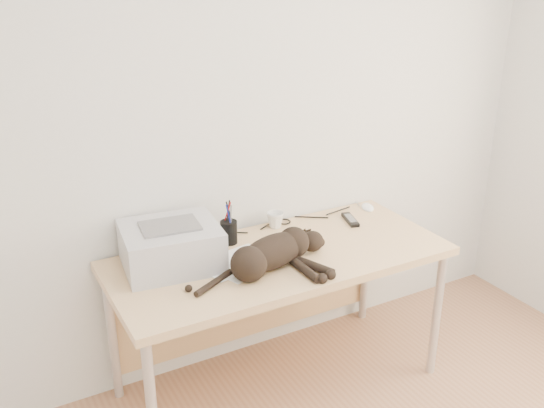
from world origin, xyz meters
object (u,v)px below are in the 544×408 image
printer (171,246)px  mouse (368,205)px  desk (271,272)px  pen_cup (229,232)px  cat (271,255)px  mug (275,220)px

printer → mouse: printer is taller
desk → pen_cup: 0.29m
cat → mug: (0.24, 0.39, -0.03)m
desk → mug: (0.13, 0.19, 0.17)m
cat → pen_cup: (-0.05, 0.34, -0.01)m
mouse → cat: bearing=-133.8°
desk → pen_cup: pen_cup is taller
mug → pen_cup: pen_cup is taller
printer → mouse: (1.18, 0.12, -0.08)m
desk → mouse: size_ratio=14.41×
desk → pen_cup: size_ratio=7.53×
mug → mouse: 0.57m
mug → pen_cup: 0.29m
pen_cup → cat: bearing=-81.8°
desk → printer: printer is taller
mouse → mug: bearing=-160.3°
mug → printer: bearing=-167.1°
mouse → pen_cup: bearing=-156.1°
pen_cup → mouse: size_ratio=1.91×
printer → pen_cup: pen_cup is taller
pen_cup → desk: bearing=-42.2°
cat → pen_cup: bearing=84.9°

